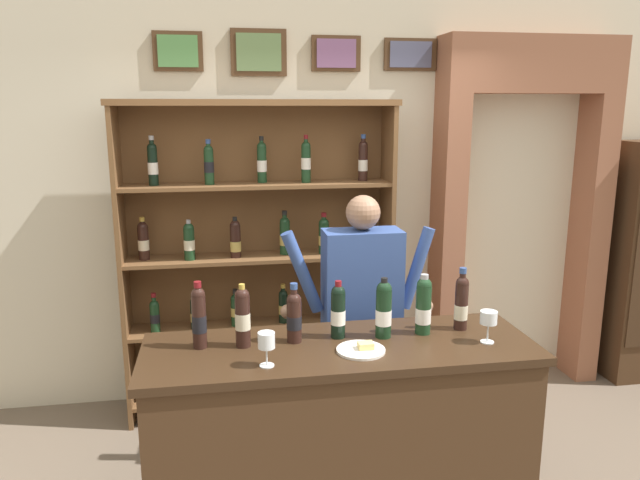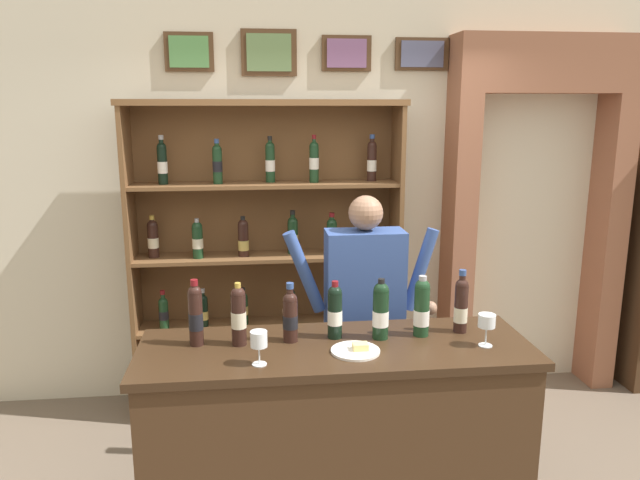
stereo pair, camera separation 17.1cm
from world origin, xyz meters
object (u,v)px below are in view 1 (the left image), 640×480
at_px(tasting_bottle_bianco, 338,311).
at_px(wine_glass_right, 489,319).
at_px(shopkeeper, 361,302).
at_px(tasting_bottle_riserva, 199,316).
at_px(tasting_counter, 340,442).
at_px(tasting_bottle_prosecco, 294,316).
at_px(cheese_plate, 362,349).
at_px(tasting_bottle_rosso, 243,316).
at_px(tasting_bottle_chianti, 424,305).
at_px(tasting_bottle_super_tuscan, 384,309).
at_px(wine_shelf, 259,256).
at_px(wine_glass_spare, 266,342).
at_px(tasting_bottle_grappa, 461,302).

xyz_separation_m(tasting_bottle_bianco, wine_glass_right, (0.69, -0.19, -0.02)).
distance_m(shopkeeper, tasting_bottle_riserva, 1.05).
bearing_deg(tasting_bottle_bianco, wine_glass_right, -15.09).
bearing_deg(tasting_counter, tasting_bottle_prosecco, 159.19).
height_order(tasting_counter, shopkeeper, shopkeeper).
distance_m(tasting_bottle_riserva, cheese_plate, 0.77).
bearing_deg(tasting_bottle_rosso, wine_glass_right, -7.36).
bearing_deg(tasting_bottle_chianti, tasting_bottle_super_tuscan, -175.93).
bearing_deg(wine_glass_right, wine_shelf, 123.31).
distance_m(shopkeeper, tasting_bottle_super_tuscan, 0.56).
distance_m(tasting_bottle_riserva, tasting_bottle_rosso, 0.20).
bearing_deg(tasting_bottle_prosecco, tasting_bottle_chianti, 0.22).
relative_size(tasting_bottle_riserva, tasting_bottle_super_tuscan, 1.07).
height_order(wine_glass_spare, cheese_plate, wine_glass_spare).
bearing_deg(tasting_bottle_chianti, tasting_bottle_grappa, 6.78).
height_order(tasting_counter, tasting_bottle_chianti, tasting_bottle_chianti).
xyz_separation_m(tasting_bottle_rosso, tasting_bottle_chianti, (0.89, 0.02, -0.00)).
distance_m(tasting_counter, tasting_bottle_bianco, 0.65).
height_order(shopkeeper, tasting_bottle_grappa, shopkeeper).
bearing_deg(tasting_bottle_bianco, tasting_bottle_prosecco, -174.46).
height_order(shopkeeper, cheese_plate, shopkeeper).
bearing_deg(wine_glass_right, tasting_bottle_grappa, 106.73).
bearing_deg(tasting_bottle_riserva, wine_shelf, 74.36).
relative_size(tasting_counter, wine_glass_right, 11.89).
height_order(wine_shelf, tasting_bottle_super_tuscan, wine_shelf).
distance_m(shopkeeper, tasting_bottle_bianco, 0.58).
relative_size(wine_glass_spare, cheese_plate, 0.68).
bearing_deg(wine_shelf, tasting_bottle_riserva, -105.64).
bearing_deg(wine_glass_right, tasting_bottle_bianco, 164.91).
relative_size(tasting_counter, tasting_bottle_riserva, 5.81).
bearing_deg(wine_glass_spare, tasting_bottle_chianti, 18.10).
bearing_deg(tasting_counter, tasting_bottle_rosso, 172.04).
relative_size(tasting_bottle_super_tuscan, cheese_plate, 1.33).
bearing_deg(shopkeeper, tasting_bottle_riserva, -149.82).
xyz_separation_m(tasting_counter, tasting_bottle_grappa, (0.64, 0.11, 0.65)).
bearing_deg(tasting_bottle_rosso, tasting_bottle_riserva, 174.31).
bearing_deg(tasting_counter, tasting_bottle_riserva, 172.73).
bearing_deg(tasting_bottle_chianti, tasting_counter, -169.25).
bearing_deg(shopkeeper, tasting_counter, -112.19).
height_order(tasting_counter, cheese_plate, cheese_plate).
distance_m(tasting_bottle_bianco, tasting_bottle_grappa, 0.63).
bearing_deg(wine_glass_right, cheese_plate, -179.64).
distance_m(shopkeeper, tasting_bottle_chianti, 0.58).
relative_size(tasting_bottle_prosecco, tasting_bottle_grappa, 0.91).
height_order(tasting_bottle_rosso, tasting_bottle_super_tuscan, tasting_bottle_rosso).
bearing_deg(tasting_bottle_rosso, tasting_bottle_super_tuscan, 0.35).
bearing_deg(shopkeeper, tasting_bottle_grappa, -51.87).
xyz_separation_m(tasting_counter, tasting_bottle_super_tuscan, (0.23, 0.07, 0.65)).
height_order(tasting_bottle_grappa, wine_glass_spare, tasting_bottle_grappa).
xyz_separation_m(tasting_bottle_super_tuscan, cheese_plate, (-0.15, -0.16, -0.13)).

